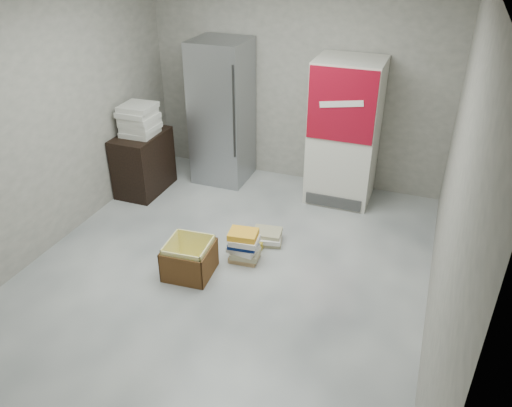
{
  "coord_description": "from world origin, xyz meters",
  "views": [
    {
      "loc": [
        1.76,
        -3.67,
        3.18
      ],
      "look_at": [
        0.12,
        0.7,
        0.52
      ],
      "focal_mm": 35.0,
      "sensor_mm": 36.0,
      "label": 1
    }
  ],
  "objects_px": {
    "coke_cooler": "(344,132)",
    "steel_fridge": "(222,113)",
    "phonebook_stack_main": "(244,246)",
    "cardboard_box": "(190,261)",
    "wood_shelf": "(144,163)"
  },
  "relations": [
    {
      "from": "coke_cooler",
      "to": "phonebook_stack_main",
      "type": "xyz_separation_m",
      "value": [
        -0.64,
        -1.77,
        -0.72
      ]
    },
    {
      "from": "steel_fridge",
      "to": "coke_cooler",
      "type": "relative_size",
      "value": 1.06
    },
    {
      "from": "wood_shelf",
      "to": "phonebook_stack_main",
      "type": "relative_size",
      "value": 2.19
    },
    {
      "from": "phonebook_stack_main",
      "to": "cardboard_box",
      "type": "relative_size",
      "value": 0.73
    },
    {
      "from": "coke_cooler",
      "to": "steel_fridge",
      "type": "bearing_deg",
      "value": 179.82
    },
    {
      "from": "coke_cooler",
      "to": "cardboard_box",
      "type": "distance_m",
      "value": 2.53
    },
    {
      "from": "phonebook_stack_main",
      "to": "steel_fridge",
      "type": "bearing_deg",
      "value": 117.58
    },
    {
      "from": "coke_cooler",
      "to": "cardboard_box",
      "type": "bearing_deg",
      "value": -116.5
    },
    {
      "from": "wood_shelf",
      "to": "steel_fridge",
      "type": "bearing_deg",
      "value": 41.31
    },
    {
      "from": "wood_shelf",
      "to": "cardboard_box",
      "type": "distance_m",
      "value": 2.02
    },
    {
      "from": "steel_fridge",
      "to": "phonebook_stack_main",
      "type": "distance_m",
      "value": 2.18
    },
    {
      "from": "wood_shelf",
      "to": "phonebook_stack_main",
      "type": "distance_m",
      "value": 2.13
    },
    {
      "from": "steel_fridge",
      "to": "wood_shelf",
      "type": "xyz_separation_m",
      "value": [
        -0.83,
        -0.73,
        -0.55
      ]
    },
    {
      "from": "coke_cooler",
      "to": "phonebook_stack_main",
      "type": "distance_m",
      "value": 2.01
    },
    {
      "from": "coke_cooler",
      "to": "cardboard_box",
      "type": "xyz_separation_m",
      "value": [
        -1.08,
        -2.16,
        -0.75
      ]
    }
  ]
}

